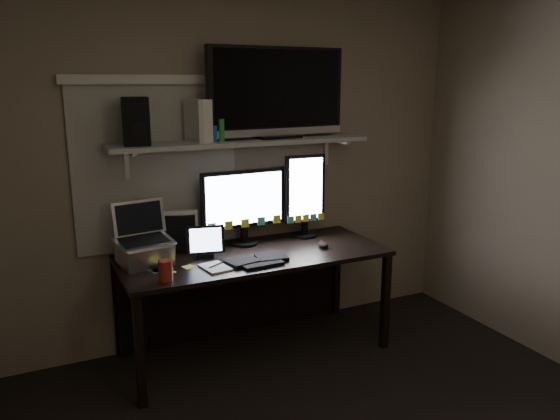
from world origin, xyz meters
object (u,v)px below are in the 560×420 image
keyboard (257,260)px  tablet (205,242)px  desk (248,272)px  monitor_landscape (244,206)px  mouse (323,245)px  cup (166,270)px  laptop (144,235)px  speaker (136,121)px  monitor_portrait (305,196)px  game_console (198,121)px  tv (277,93)px

keyboard → tablet: bearing=135.9°
desk → monitor_landscape: (0.02, 0.11, 0.45)m
monitor_landscape → tablet: size_ratio=2.54×
mouse → cup: size_ratio=0.87×
laptop → speaker: (0.01, 0.11, 0.70)m
monitor_landscape → mouse: size_ratio=5.93×
monitor_portrait → mouse: 0.42m
monitor_landscape → monitor_portrait: bearing=-3.5°
monitor_portrait → game_console: 0.99m
desk → tv: (0.27, 0.09, 1.24)m
keyboard → tablet: (-0.28, 0.23, 0.10)m
keyboard → tablet: tablet is taller
speaker → tv: bearing=9.6°
mouse → game_console: size_ratio=0.39×
tablet → tv: (0.60, 0.15, 0.95)m
monitor_landscape → mouse: 0.62m
speaker → keyboard: bearing=-20.6°
desk → mouse: mouse is taller
desk → speaker: speaker is taller
monitor_landscape → keyboard: size_ratio=1.53×
laptop → game_console: size_ratio=1.40×
desk → tv: 1.27m
cup → tv: size_ratio=0.12×
monitor_landscape → cup: monitor_landscape is taller
laptop → keyboard: bearing=-30.5°
monitor_portrait → game_console: (-0.80, -0.02, 0.57)m
desk → laptop: (-0.72, -0.04, 0.37)m
monitor_portrait → tv: (-0.23, -0.01, 0.75)m
laptop → game_console: bearing=6.1°
monitor_landscape → mouse: (0.47, -0.31, -0.26)m
game_console → tv: bearing=-14.9°
desk → cup: bearing=-150.6°
keyboard → laptop: (-0.67, 0.25, 0.18)m
monitor_portrait → keyboard: (-0.55, -0.39, -0.30)m
cup → game_console: game_console is taller
desk → cup: size_ratio=14.80×
mouse → speaker: (-1.19, 0.27, 0.88)m
tv → speaker: 0.99m
mouse → laptop: size_ratio=0.27×
monitor_landscape → mouse: monitor_landscape is taller
desk → speaker: bearing=174.4°
monitor_portrait → laptop: (-1.22, -0.14, -0.12)m
keyboard → tablet: size_ratio=1.66×
tablet → tv: size_ratio=0.24×
keyboard → tv: tv is taller
desk → tv: tv is taller
desk → game_console: (-0.30, 0.08, 1.06)m
game_console → speaker: (-0.40, -0.01, 0.01)m
monitor_landscape → monitor_portrait: monitor_portrait is taller
desk → monitor_landscape: monitor_landscape is taller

